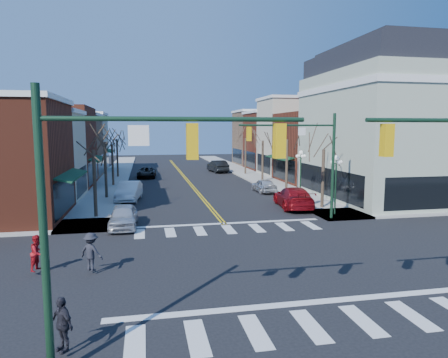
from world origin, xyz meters
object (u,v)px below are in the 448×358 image
victorian_corner (393,123)px  lamppost_midblock (301,166)px  car_left_mid (129,191)px  pedestrian_red_b (38,253)px  pedestrian_dark_b (91,252)px  pedestrian_dark_a (62,324)px  car_right_mid (264,185)px  car_left_near (123,216)px  car_right_far (218,166)px  car_right_near (293,197)px  lamppost_corner (336,175)px  car_left_far (147,172)px

victorian_corner → lamppost_midblock: victorian_corner is taller
car_left_mid → pedestrian_red_b: 17.69m
lamppost_midblock → pedestrian_dark_b: lamppost_midblock is taller
lamppost_midblock → pedestrian_dark_a: size_ratio=2.84×
car_left_mid → car_right_mid: (12.80, 2.09, -0.14)m
car_left_near → car_right_far: (11.68, 30.87, 0.14)m
car_right_near → pedestrian_dark_a: (-13.70, -18.38, 0.09)m
lamppost_corner → lamppost_midblock: (0.00, 6.50, 0.00)m
car_left_near → car_left_mid: 9.79m
pedestrian_dark_b → car_right_far: bearing=-76.3°
car_left_far → lamppost_corner: bearing=-59.8°
lamppost_midblock → car_right_far: 24.14m
car_right_mid → pedestrian_dark_b: 24.24m
lamppost_midblock → car_right_mid: bearing=110.3°
lamppost_midblock → car_right_far: (-2.92, 23.87, -2.10)m
pedestrian_dark_a → pedestrian_dark_b: (-0.02, 6.33, 0.06)m
car_left_mid → lamppost_midblock: bearing=-3.8°
victorian_corner → pedestrian_dark_b: 28.51m
victorian_corner → car_left_mid: bearing=171.8°
car_right_near → pedestrian_dark_b: 18.26m
car_left_mid → car_right_near: bearing=-17.5°
pedestrian_dark_b → car_left_near: bearing=-64.9°
car_left_mid → car_left_near: bearing=-83.0°
car_left_mid → pedestrian_dark_b: 17.91m
car_right_near → lamppost_midblock: bearing=-113.6°
car_right_far → lamppost_midblock: bearing=89.2°
lamppost_corner → pedestrian_dark_b: size_ratio=2.62×
victorian_corner → car_left_near: (-22.90, -6.50, -5.94)m
car_right_far → pedestrian_dark_a: size_ratio=3.42×
car_right_far → pedestrian_dark_a: bearing=66.7°
victorian_corner → car_right_mid: victorian_corner is taller
lamppost_corner → car_right_near: lamppost_corner is taller
car_left_far → car_left_mid: bearing=-92.3°
lamppost_midblock → car_left_mid: size_ratio=0.88×
victorian_corner → lamppost_corner: victorian_corner is taller
car_left_mid → pedestrian_red_b: bearing=-93.3°
car_right_mid → lamppost_midblock: bearing=106.7°
car_right_far → pedestrian_dark_a: (-12.58, -45.30, 0.05)m
lamppost_corner → car_right_mid: 11.75m
car_left_near → car_left_far: 26.18m
car_left_near → car_left_mid: size_ratio=0.85×
pedestrian_red_b → pedestrian_dark_b: 2.30m
lamppost_midblock → pedestrian_red_b: (-17.77, -14.61, -2.04)m
car_right_far → pedestrian_dark_b: bearing=64.3°
victorian_corner → pedestrian_red_b: bearing=-151.6°
victorian_corner → car_left_near: victorian_corner is taller
car_left_mid → car_right_near: size_ratio=0.87×
victorian_corner → car_right_far: size_ratio=2.73×
car_right_mid → lamppost_corner: bearing=95.4°
car_right_mid → pedestrian_dark_a: (-13.70, -26.31, 0.24)m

